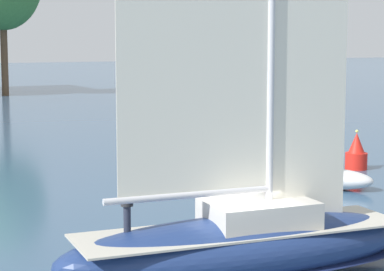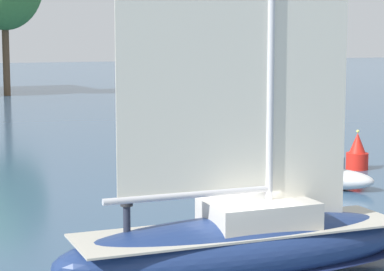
% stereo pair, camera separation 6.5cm
% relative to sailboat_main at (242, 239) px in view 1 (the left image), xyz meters
% --- Properties ---
extents(sailboat_main, '(11.26, 4.16, 15.12)m').
position_rel_sailboat_main_xyz_m(sailboat_main, '(0.00, 0.00, 0.00)').
color(sailboat_main, navy).
rests_on(sailboat_main, ground).
extents(sailboat_moored_near_marina, '(6.23, 4.35, 8.44)m').
position_rel_sailboat_main_xyz_m(sailboat_moored_near_marina, '(33.80, 46.99, -0.60)').
color(sailboat_moored_near_marina, silver).
rests_on(sailboat_moored_near_marina, ground).
extents(motor_tender, '(3.62, 4.17, 1.53)m').
position_rel_sailboat_main_xyz_m(motor_tender, '(10.48, 9.27, -0.68)').
color(motor_tender, silver).
rests_on(motor_tender, ground).
extents(channel_buoy, '(1.17, 1.17, 2.10)m').
position_rel_sailboat_main_xyz_m(channel_buoy, '(14.97, 12.76, -0.34)').
color(channel_buoy, red).
rests_on(channel_buoy, ground).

